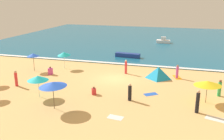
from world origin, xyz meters
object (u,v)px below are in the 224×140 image
(beach_umbrella_2, at_px, (38,78))
(small_boat_0, at_px, (128,55))
(beachgoer_0, at_px, (177,72))
(beachgoer_3, at_px, (126,67))
(beachgoer_6, at_px, (94,91))
(beach_umbrella_0, at_px, (64,54))
(beach_umbrella_1, at_px, (53,84))
(beachgoer_1, at_px, (198,102))
(beachgoer_5, at_px, (16,78))
(beach_umbrella_6, at_px, (33,55))
(small_boat_1, at_px, (163,41))
(beachgoer_7, at_px, (130,92))
(beachgoer_2, at_px, (220,88))
(beachgoer_4, at_px, (50,71))
(beach_tent, at_px, (158,73))
(beach_umbrella_3, at_px, (208,83))

(beach_umbrella_2, bearing_deg, small_boat_0, 75.61)
(beachgoer_0, distance_m, beachgoer_3, 5.91)
(beachgoer_6, bearing_deg, beach_umbrella_0, 132.30)
(beach_umbrella_1, relative_size, beachgoer_1, 1.53)
(beach_umbrella_2, xyz_separation_m, beachgoer_3, (5.97, 9.20, -0.98))
(beachgoer_5, relative_size, beachgoer_6, 2.12)
(small_boat_0, bearing_deg, beach_umbrella_1, -95.53)
(beach_umbrella_0, relative_size, beach_umbrella_6, 0.98)
(beachgoer_0, distance_m, small_boat_0, 11.02)
(beachgoer_3, height_order, small_boat_1, beachgoer_3)
(beach_umbrella_6, bearing_deg, beachgoer_1, -19.55)
(beach_umbrella_0, distance_m, small_boat_0, 10.33)
(beachgoer_7, bearing_deg, beachgoer_2, 23.07)
(beach_umbrella_0, bearing_deg, beach_umbrella_1, -67.61)
(beach_umbrella_0, distance_m, beach_umbrella_1, 12.02)
(beach_umbrella_2, distance_m, beachgoer_2, 16.52)
(beachgoer_4, distance_m, small_boat_0, 12.74)
(beach_umbrella_0, distance_m, beachgoer_5, 7.59)
(beachgoer_0, bearing_deg, beachgoer_7, -116.24)
(beach_umbrella_6, relative_size, small_boat_0, 0.60)
(beachgoer_4, bearing_deg, small_boat_0, 57.43)
(beachgoer_4, relative_size, beachgoer_7, 0.61)
(beach_umbrella_1, bearing_deg, beachgoer_3, 72.89)
(beachgoer_5, distance_m, small_boat_0, 17.31)
(beach_umbrella_1, height_order, beachgoer_0, beach_umbrella_1)
(beachgoer_5, bearing_deg, beachgoer_1, -4.52)
(beachgoer_6, bearing_deg, beachgoer_0, 44.38)
(beachgoer_6, bearing_deg, small_boat_0, 90.73)
(beach_umbrella_1, relative_size, beachgoer_0, 1.86)
(small_boat_0, bearing_deg, beach_tent, -58.36)
(beachgoer_1, xyz_separation_m, beachgoer_7, (-5.60, 0.92, -0.16))
(beach_tent, distance_m, beachgoer_6, 8.25)
(beachgoer_4, bearing_deg, beach_tent, 8.57)
(beach_umbrella_2, height_order, beach_umbrella_3, beach_umbrella_3)
(beach_umbrella_1, relative_size, beachgoer_5, 1.77)
(beach_umbrella_6, distance_m, beachgoer_5, 5.61)
(small_boat_0, bearing_deg, beachgoer_0, -47.22)
(beach_umbrella_3, distance_m, beach_tent, 7.27)
(beachgoer_1, xyz_separation_m, beachgoer_5, (-17.54, 1.39, -0.11))
(beachgoer_7, bearing_deg, beachgoer_5, 177.76)
(beachgoer_7, height_order, small_boat_1, beachgoer_7)
(small_boat_1, bearing_deg, beach_umbrella_1, -100.26)
(beach_umbrella_0, distance_m, beachgoer_3, 8.07)
(beach_umbrella_1, bearing_deg, beach_umbrella_6, 130.12)
(beach_tent, bearing_deg, beachgoer_0, 21.72)
(beachgoer_3, bearing_deg, beach_umbrella_6, -169.99)
(beachgoer_0, distance_m, beachgoer_7, 8.49)
(beachgoer_3, bearing_deg, beachgoer_4, -161.72)
(beachgoer_2, xyz_separation_m, beachgoer_3, (-9.82, 4.48, 0.06))
(beach_umbrella_0, bearing_deg, beachgoer_4, -98.89)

